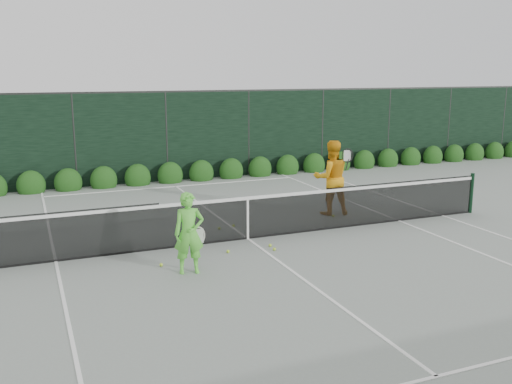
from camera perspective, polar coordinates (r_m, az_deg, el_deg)
name	(u,v)px	position (r m, az deg, el deg)	size (l,w,h in m)	color
ground	(248,239)	(12.92, -0.83, -4.71)	(80.00, 80.00, 0.00)	gray
tennis_net	(247,216)	(12.77, -0.94, -2.44)	(12.90, 0.10, 1.07)	black
player_woman	(189,233)	(10.69, -6.71, -4.11)	(0.66, 0.45, 1.54)	#5FD83F
player_man	(331,178)	(15.04, 7.53, 1.43)	(1.08, 0.92, 1.96)	orange
court_lines	(248,239)	(12.92, -0.83, -4.69)	(11.03, 23.83, 0.01)	white
windscreen_fence	(304,198)	(10.14, 4.79, -0.61)	(32.00, 21.07, 3.06)	black
hedge_row	(170,176)	(19.52, -8.58, 1.63)	(31.66, 0.65, 0.94)	#183B10
tennis_balls	(249,238)	(12.83, -0.74, -4.67)	(5.08, 2.21, 0.07)	#B4DE31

